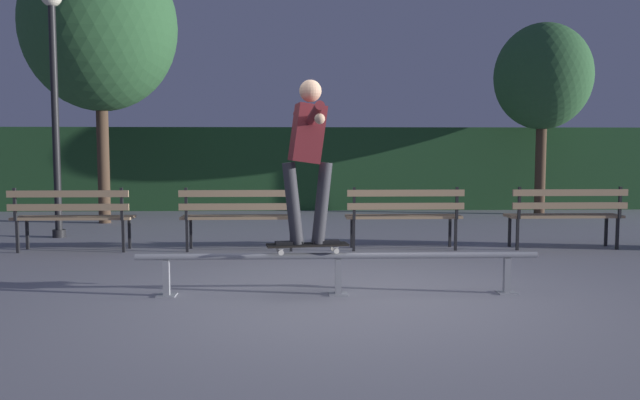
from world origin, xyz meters
name	(u,v)px	position (x,y,z in m)	size (l,w,h in m)	color
ground_plane	(339,297)	(0.00, 0.00, 0.00)	(90.00, 90.00, 0.00)	gray
hedge_backdrop	(314,168)	(0.00, 8.98, 0.94)	(24.00, 1.20, 1.88)	#234C28
grind_rail	(338,262)	(0.00, 0.09, 0.31)	(3.86, 0.18, 0.41)	gray
skateboard	(308,245)	(-0.29, 0.09, 0.48)	(0.80, 0.31, 0.09)	black
skateboarder	(308,147)	(-0.29, 0.09, 1.42)	(0.63, 1.40, 1.56)	black
park_bench_leftmost	(72,213)	(-3.45, 2.76, 0.54)	(1.60, 0.42, 0.88)	black
park_bench_left_center	(239,212)	(-1.19, 2.76, 0.54)	(1.60, 0.42, 0.88)	black
park_bench_right_center	(404,211)	(1.08, 2.76, 0.54)	(1.60, 0.42, 0.88)	black
park_bench_rightmost	(566,211)	(3.35, 2.76, 0.54)	(1.60, 0.42, 0.88)	black
tree_far_left	(100,27)	(-4.03, 6.14, 3.63)	(2.82, 2.82, 5.19)	#4C3828
tree_far_right	(543,77)	(4.77, 7.43, 2.89)	(2.02, 2.02, 4.02)	#4C3828
lamp_post_left	(54,79)	(-4.17, 4.21, 2.48)	(0.32, 0.32, 3.90)	black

